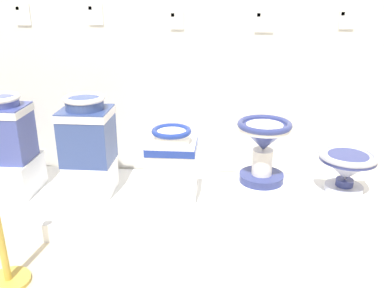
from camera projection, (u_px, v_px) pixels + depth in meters
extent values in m
cube|color=white|center=(173.00, 205.00, 3.06)|extent=(3.01, 0.91, 0.13)
cube|color=white|center=(13.00, 175.00, 3.09)|extent=(0.34, 0.39, 0.25)
cube|color=#414C97|center=(6.00, 133.00, 2.97)|extent=(0.32, 0.28, 0.40)
cube|color=white|center=(2.00, 111.00, 2.91)|extent=(0.33, 0.29, 0.05)
cylinder|color=#414C97|center=(1.00, 102.00, 2.89)|extent=(0.24, 0.24, 0.06)
torus|color=white|center=(0.00, 97.00, 2.88)|extent=(0.26, 0.26, 0.04)
cube|color=white|center=(91.00, 177.00, 3.07)|extent=(0.32, 0.32, 0.24)
cube|color=#324582|center=(87.00, 136.00, 2.96)|extent=(0.34, 0.30, 0.39)
cube|color=white|center=(85.00, 114.00, 2.90)|extent=(0.35, 0.31, 0.05)
cylinder|color=#324582|center=(84.00, 104.00, 2.87)|extent=(0.26, 0.26, 0.08)
torus|color=white|center=(84.00, 98.00, 2.86)|extent=(0.28, 0.28, 0.04)
cube|color=white|center=(173.00, 194.00, 3.01)|extent=(0.34, 0.29, 0.07)
cube|color=white|center=(172.00, 167.00, 2.93)|extent=(0.33, 0.28, 0.36)
cube|color=navy|center=(172.00, 147.00, 2.88)|extent=(0.34, 0.28, 0.05)
cylinder|color=white|center=(172.00, 137.00, 2.86)|extent=(0.25, 0.25, 0.08)
torus|color=navy|center=(172.00, 131.00, 2.84)|extent=(0.27, 0.27, 0.04)
cube|color=white|center=(260.00, 193.00, 2.89)|extent=(0.33, 0.35, 0.19)
cylinder|color=navy|center=(261.00, 177.00, 2.85)|extent=(0.30, 0.30, 0.05)
cylinder|color=white|center=(262.00, 162.00, 2.81)|extent=(0.14, 0.14, 0.18)
cone|color=navy|center=(264.00, 137.00, 2.75)|extent=(0.34, 0.34, 0.18)
cylinder|color=white|center=(265.00, 128.00, 2.73)|extent=(0.33, 0.33, 0.03)
torus|color=navy|center=(265.00, 125.00, 2.72)|extent=(0.35, 0.35, 0.04)
cylinder|color=white|center=(265.00, 125.00, 2.72)|extent=(0.24, 0.24, 0.01)
cube|color=white|center=(342.00, 199.00, 2.89)|extent=(0.39, 0.37, 0.12)
cylinder|color=#B2B5CE|center=(344.00, 188.00, 2.86)|extent=(0.25, 0.25, 0.04)
cylinder|color=navy|center=(344.00, 182.00, 2.85)|extent=(0.12, 0.12, 0.05)
cone|color=#B2B5CE|center=(347.00, 167.00, 2.81)|extent=(0.38, 0.38, 0.18)
cylinder|color=navy|center=(348.00, 158.00, 2.78)|extent=(0.37, 0.37, 0.03)
torus|color=#B2B5CE|center=(348.00, 155.00, 2.78)|extent=(0.39, 0.39, 0.04)
cylinder|color=navy|center=(348.00, 156.00, 2.78)|extent=(0.26, 0.26, 0.01)
cube|color=white|center=(23.00, 15.00, 3.13)|extent=(0.11, 0.01, 0.15)
cube|color=#5B9E4C|center=(17.00, 8.00, 3.12)|extent=(0.02, 0.01, 0.02)
cube|color=white|center=(95.00, 14.00, 3.09)|extent=(0.11, 0.01, 0.15)
cube|color=#386BAD|center=(90.00, 8.00, 3.07)|extent=(0.02, 0.01, 0.02)
cube|color=white|center=(177.00, 20.00, 3.05)|extent=(0.10, 0.01, 0.13)
cube|color=#5B9E4C|center=(173.00, 15.00, 3.04)|extent=(0.02, 0.01, 0.02)
cube|color=white|center=(264.00, 21.00, 3.01)|extent=(0.13, 0.01, 0.15)
cube|color=#386BAD|center=(259.00, 15.00, 2.99)|extent=(0.02, 0.01, 0.02)
cube|color=white|center=(347.00, 19.00, 2.96)|extent=(0.11, 0.01, 0.13)
cube|color=slate|center=(343.00, 14.00, 2.94)|extent=(0.02, 0.01, 0.02)
cylinder|color=gold|center=(9.00, 281.00, 2.35)|extent=(0.24, 0.24, 0.02)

